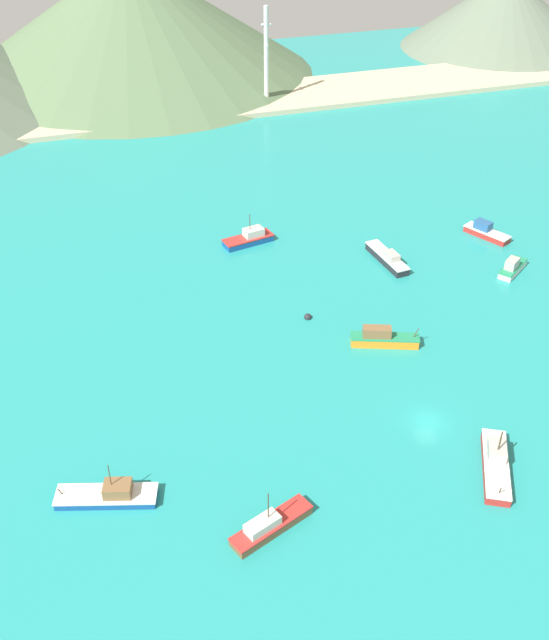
{
  "coord_description": "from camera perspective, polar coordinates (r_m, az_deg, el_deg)",
  "views": [
    {
      "loc": [
        -37.53,
        -56.93,
        61.29
      ],
      "look_at": [
        -12.29,
        22.09,
        2.74
      ],
      "focal_mm": 41.64,
      "sensor_mm": 36.0,
      "label": 1
    }
  ],
  "objects": [
    {
      "name": "fishing_boat_1",
      "position": [
        78.14,
        -0.39,
        -15.5
      ],
      "size": [
        9.56,
        5.53,
        5.64
      ],
      "color": "brown",
      "rests_on": "ground"
    },
    {
      "name": "buoy_0",
      "position": [
        106.64,
        2.58,
        0.22
      ],
      "size": [
        1.09,
        1.09,
        1.09
      ],
      "color": "#232328",
      "rests_on": "ground"
    },
    {
      "name": "fishing_boat_3",
      "position": [
        131.93,
        15.95,
        6.55
      ],
      "size": [
        5.76,
        8.24,
        2.59
      ],
      "color": "red",
      "rests_on": "ground"
    },
    {
      "name": "ground",
      "position": [
        112.93,
        4.73,
        2.06
      ],
      "size": [
        260.0,
        280.0,
        0.5
      ],
      "color": "teal"
    },
    {
      "name": "beach_strip",
      "position": [
        187.33,
        -5.41,
        16.16
      ],
      "size": [
        247.0,
        22.31,
        1.2
      ],
      "primitive_type": "cube",
      "color": "#C6B793",
      "rests_on": "ground"
    },
    {
      "name": "hill_central",
      "position": [
        211.74,
        -10.98,
        21.96
      ],
      "size": [
        95.73,
        95.73,
        29.61
      ],
      "color": "#56704C",
      "rests_on": "ground"
    },
    {
      "name": "fishing_boat_7",
      "position": [
        102.01,
        8.32,
        -1.41
      ],
      "size": [
        9.45,
        5.21,
        2.93
      ],
      "color": "orange",
      "rests_on": "ground"
    },
    {
      "name": "fishing_boat_11",
      "position": [
        122.54,
        17.82,
        3.87
      ],
      "size": [
        6.76,
        5.66,
        2.68
      ],
      "color": "silver",
      "rests_on": "ground"
    },
    {
      "name": "fishing_boat_12",
      "position": [
        124.99,
        -1.94,
        6.3
      ],
      "size": [
        8.95,
        4.47,
        5.33
      ],
      "color": "#14478C",
      "rests_on": "ground"
    },
    {
      "name": "fishing_boat_0",
      "position": [
        82.73,
        -12.6,
        -12.97
      ],
      "size": [
        11.19,
        5.92,
        5.17
      ],
      "color": "#14478C",
      "rests_on": "ground"
    },
    {
      "name": "hill_east",
      "position": [
        242.56,
        17.26,
        21.74
      ],
      "size": [
        58.09,
        58.09,
        21.21
      ],
      "color": "#60705B",
      "rests_on": "ground"
    },
    {
      "name": "fishing_boat_8",
      "position": [
        120.79,
        8.68,
        4.73
      ],
      "size": [
        3.27,
        10.54,
        2.33
      ],
      "color": "#232328",
      "rests_on": "ground"
    },
    {
      "name": "fishing_boat_4",
      "position": [
        87.23,
        16.64,
        -10.51
      ],
      "size": [
        7.36,
        10.58,
        5.28
      ],
      "color": "red",
      "rests_on": "ground"
    },
    {
      "name": "radio_tower",
      "position": [
        184.34,
        -0.64,
        19.61
      ],
      "size": [
        2.3,
        1.84,
        22.96
      ],
      "color": "silver",
      "rests_on": "ground"
    }
  ]
}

